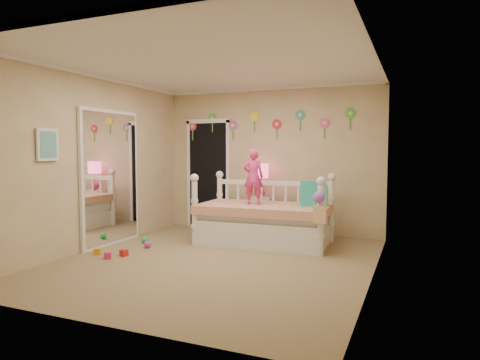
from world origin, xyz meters
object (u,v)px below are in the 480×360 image
at_px(daybed, 264,208).
at_px(nightstand, 260,216).
at_px(child, 253,177).
at_px(table_lamp, 261,175).

bearing_deg(daybed, nightstand, 112.04).
bearing_deg(child, nightstand, -94.91).
bearing_deg(nightstand, child, -80.48).
distance_m(daybed, child, 0.53).
xyz_separation_m(child, nightstand, (-0.16, 0.77, -0.74)).
bearing_deg(table_lamp, daybed, -65.95).
bearing_deg(table_lamp, child, -78.44).
height_order(child, nightstand, child).
relative_size(child, table_lamp, 1.46).
height_order(child, table_lamp, child).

